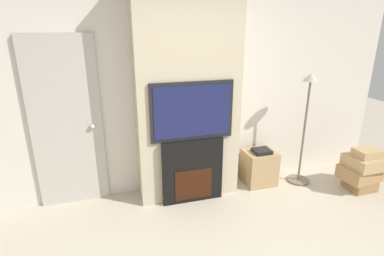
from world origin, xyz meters
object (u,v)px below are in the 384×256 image
Objects in this scene: box_stack at (363,169)px; floor_lamp at (306,119)px; fireplace at (192,170)px; television at (192,111)px; media_stand at (259,167)px.

floor_lamp is at bearing 148.52° from box_stack.
box_stack is (2.29, -0.39, -0.12)m from fireplace.
floor_lamp reaches higher than box_stack.
television is 1.40m from media_stand.
floor_lamp reaches higher than media_stand.
media_stand is (-1.26, 0.54, -0.05)m from box_stack.
media_stand is (1.03, 0.15, -0.16)m from fireplace.
media_stand is at bearing 8.15° from television.
floor_lamp reaches higher than fireplace.
television is at bearing -90.00° from fireplace.
box_stack is 1.11× the size of media_stand.
television is at bearing -179.02° from floor_lamp.
floor_lamp is (1.61, 0.03, -0.24)m from television.
fireplace is 0.83× the size of television.
floor_lamp is at bearing 0.91° from fireplace.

